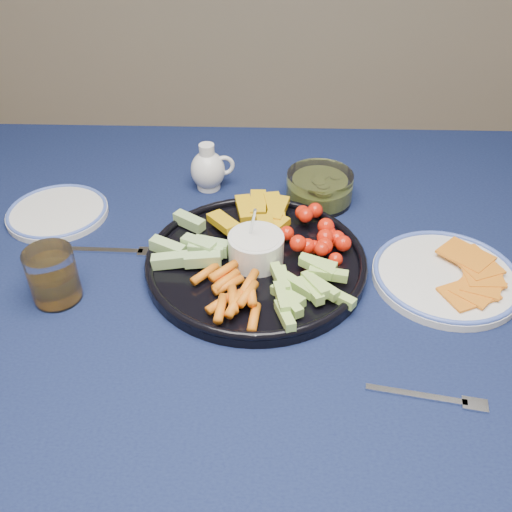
{
  "coord_description": "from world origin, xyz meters",
  "views": [
    {
      "loc": [
        0.0,
        -0.78,
        1.38
      ],
      "look_at": [
        -0.02,
        -0.02,
        0.77
      ],
      "focal_mm": 40.0,
      "sensor_mm": 36.0,
      "label": 1
    }
  ],
  "objects_px": {
    "dining_table": "(268,298)",
    "pickle_bowl": "(319,189)",
    "side_plate_extra": "(57,212)",
    "creamer_pitcher": "(208,169)",
    "juice_tumbler": "(54,278)",
    "cheese_plate": "(446,275)",
    "crudite_platter": "(254,258)"
  },
  "relations": [
    {
      "from": "pickle_bowl",
      "to": "cheese_plate",
      "type": "relative_size",
      "value": 0.54
    },
    {
      "from": "creamer_pitcher",
      "to": "juice_tumbler",
      "type": "distance_m",
      "value": 0.41
    },
    {
      "from": "dining_table",
      "to": "pickle_bowl",
      "type": "relative_size",
      "value": 12.59
    },
    {
      "from": "crudite_platter",
      "to": "cheese_plate",
      "type": "xyz_separation_m",
      "value": [
        0.32,
        -0.02,
        -0.01
      ]
    },
    {
      "from": "cheese_plate",
      "to": "juice_tumbler",
      "type": "relative_size",
      "value": 2.67
    },
    {
      "from": "pickle_bowl",
      "to": "cheese_plate",
      "type": "distance_m",
      "value": 0.32
    },
    {
      "from": "pickle_bowl",
      "to": "side_plate_extra",
      "type": "relative_size",
      "value": 0.68
    },
    {
      "from": "creamer_pitcher",
      "to": "dining_table",
      "type": "bearing_deg",
      "value": -62.34
    },
    {
      "from": "crudite_platter",
      "to": "cheese_plate",
      "type": "height_order",
      "value": "crudite_platter"
    },
    {
      "from": "juice_tumbler",
      "to": "dining_table",
      "type": "bearing_deg",
      "value": 17.13
    },
    {
      "from": "creamer_pitcher",
      "to": "pickle_bowl",
      "type": "distance_m",
      "value": 0.23
    },
    {
      "from": "dining_table",
      "to": "creamer_pitcher",
      "type": "height_order",
      "value": "creamer_pitcher"
    },
    {
      "from": "dining_table",
      "to": "side_plate_extra",
      "type": "xyz_separation_m",
      "value": [
        -0.41,
        0.13,
        0.1
      ]
    },
    {
      "from": "pickle_bowl",
      "to": "side_plate_extra",
      "type": "bearing_deg",
      "value": -172.19
    },
    {
      "from": "side_plate_extra",
      "to": "pickle_bowl",
      "type": "bearing_deg",
      "value": 7.81
    },
    {
      "from": "cheese_plate",
      "to": "juice_tumbler",
      "type": "height_order",
      "value": "juice_tumbler"
    },
    {
      "from": "cheese_plate",
      "to": "side_plate_extra",
      "type": "distance_m",
      "value": 0.73
    },
    {
      "from": "dining_table",
      "to": "side_plate_extra",
      "type": "relative_size",
      "value": 8.6
    },
    {
      "from": "cheese_plate",
      "to": "side_plate_extra",
      "type": "xyz_separation_m",
      "value": [
        -0.71,
        0.17,
        -0.0
      ]
    },
    {
      "from": "creamer_pitcher",
      "to": "side_plate_extra",
      "type": "relative_size",
      "value": 0.51
    },
    {
      "from": "creamer_pitcher",
      "to": "cheese_plate",
      "type": "bearing_deg",
      "value": -33.91
    },
    {
      "from": "dining_table",
      "to": "side_plate_extra",
      "type": "height_order",
      "value": "side_plate_extra"
    },
    {
      "from": "cheese_plate",
      "to": "creamer_pitcher",
      "type": "bearing_deg",
      "value": 146.09
    },
    {
      "from": "creamer_pitcher",
      "to": "juice_tumbler",
      "type": "xyz_separation_m",
      "value": [
        -0.21,
        -0.35,
        -0.0
      ]
    },
    {
      "from": "juice_tumbler",
      "to": "cheese_plate",
      "type": "bearing_deg",
      "value": 5.55
    },
    {
      "from": "dining_table",
      "to": "juice_tumbler",
      "type": "relative_size",
      "value": 18.11
    },
    {
      "from": "creamer_pitcher",
      "to": "cheese_plate",
      "type": "distance_m",
      "value": 0.52
    },
    {
      "from": "dining_table",
      "to": "juice_tumbler",
      "type": "distance_m",
      "value": 0.38
    },
    {
      "from": "dining_table",
      "to": "cheese_plate",
      "type": "height_order",
      "value": "cheese_plate"
    },
    {
      "from": "crudite_platter",
      "to": "juice_tumbler",
      "type": "distance_m",
      "value": 0.33
    },
    {
      "from": "cheese_plate",
      "to": "crudite_platter",
      "type": "bearing_deg",
      "value": 175.98
    },
    {
      "from": "dining_table",
      "to": "juice_tumbler",
      "type": "bearing_deg",
      "value": -162.87
    }
  ]
}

